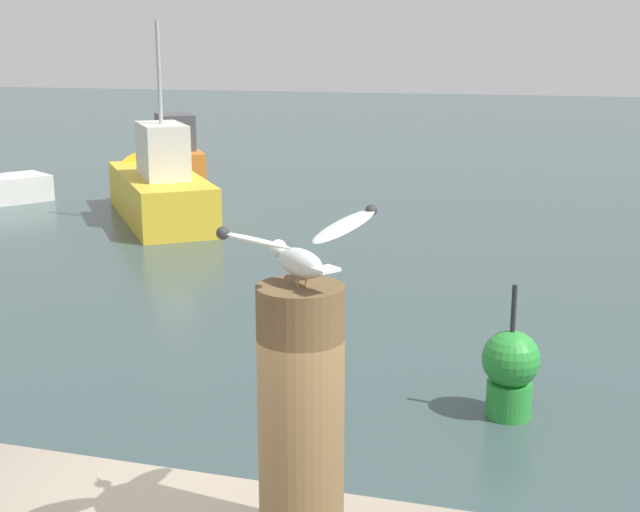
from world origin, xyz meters
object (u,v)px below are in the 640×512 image
object	(u,v)px
boat_yellow	(155,185)
boat_orange	(171,150)
seagull	(300,250)
mooring_post	(301,420)
channel_buoy	(510,370)

from	to	relation	value
boat_yellow	boat_orange	size ratio (longest dim) A/B	1.13
seagull	boat_yellow	bearing A→B (deg)	118.85
mooring_post	seagull	xyz separation A→B (m)	(-0.00, 0.00, 0.64)
boat_yellow	channel_buoy	size ratio (longest dim) A/B	4.03
boat_orange	mooring_post	bearing A→B (deg)	-62.98
boat_orange	channel_buoy	world-z (taller)	boat_orange
boat_orange	boat_yellow	bearing A→B (deg)	-67.10
boat_orange	channel_buoy	size ratio (longest dim) A/B	3.56
mooring_post	boat_orange	size ratio (longest dim) A/B	0.22
boat_orange	channel_buoy	bearing A→B (deg)	-54.15
seagull	boat_orange	size ratio (longest dim) A/B	0.13
mooring_post	seagull	bearing A→B (deg)	144.21
mooring_post	boat_orange	distance (m)	22.43
mooring_post	boat_orange	world-z (taller)	mooring_post
seagull	boat_orange	world-z (taller)	seagull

